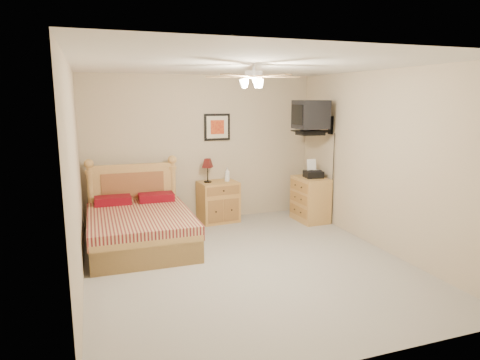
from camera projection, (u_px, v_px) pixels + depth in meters
The scene contains 17 objects.
floor at pixel (247, 264), 5.54m from camera, with size 4.50×4.50×0.00m, color gray.
ceiling at pixel (248, 65), 5.07m from camera, with size 4.00×4.50×0.04m, color white.
wall_back at pixel (202, 149), 7.39m from camera, with size 4.00×0.04×2.50m, color tan.
wall_front at pixel (351, 215), 3.23m from camera, with size 4.00×0.04×2.50m, color tan.
wall_left at pixel (75, 179), 4.65m from camera, with size 0.04×4.50×2.50m, color tan.
wall_right at pixel (381, 161), 5.96m from camera, with size 0.04×4.50×2.50m, color tan.
bed at pixel (140, 207), 6.07m from camera, with size 1.40×1.84×1.19m, color #B3854D, non-canonical shape.
nightstand at pixel (218, 202), 7.40m from camera, with size 0.65×0.49×0.70m, color gold.
table_lamp at pixel (208, 170), 7.26m from camera, with size 0.22×0.22×0.41m, color #511311, non-canonical shape.
lotion_bottle at pixel (227, 174), 7.36m from camera, with size 0.09×0.09×0.24m, color white.
framed_picture at pixel (217, 127), 7.39m from camera, with size 0.46×0.04×0.46m, color black.
dresser at pixel (310, 199), 7.42m from camera, with size 0.45×0.65×0.77m, color #A37842.
fax_machine at pixel (314, 169), 7.31m from camera, with size 0.29×0.31×0.31m, color black, non-canonical shape.
magazine_lower at pixel (306, 175), 7.53m from camera, with size 0.19×0.25×0.02m, color #AEA58E.
magazine_upper at pixel (307, 174), 7.52m from camera, with size 0.18×0.24×0.02m, color tan.
wall_tv at pixel (319, 117), 7.02m from camera, with size 0.56×0.46×0.58m, color black, non-canonical shape.
ceiling_fan at pixel (254, 76), 4.91m from camera, with size 1.14×1.14×0.28m, color silver, non-canonical shape.
Camera 1 is at (-1.83, -4.91, 2.12)m, focal length 32.00 mm.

